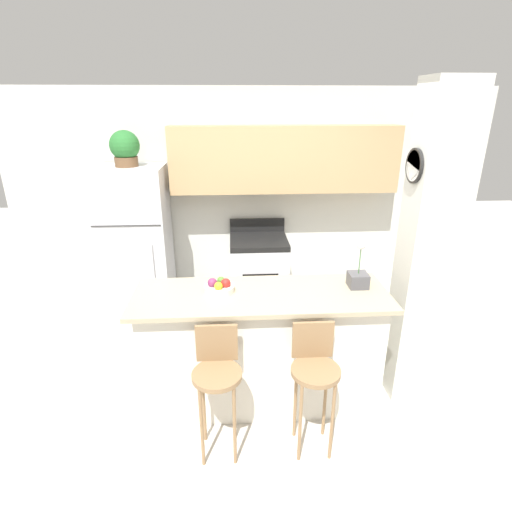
{
  "coord_description": "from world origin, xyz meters",
  "views": [
    {
      "loc": [
        -0.21,
        -2.75,
        2.38
      ],
      "look_at": [
        0.0,
        0.67,
        1.06
      ],
      "focal_mm": 28.0,
      "sensor_mm": 36.0,
      "label": 1
    }
  ],
  "objects_px": {
    "bar_stool_left": "(217,375)",
    "fruit_bowl": "(219,287)",
    "orchid_vase": "(358,276)",
    "trash_bin": "(191,305)",
    "stove_range": "(259,274)",
    "potted_plant_on_fridge": "(125,148)",
    "refrigerator": "(136,245)",
    "bar_stool_right": "(314,371)"
  },
  "relations": [
    {
      "from": "bar_stool_left",
      "to": "fruit_bowl",
      "type": "xyz_separation_m",
      "value": [
        0.01,
        0.54,
        0.41
      ]
    },
    {
      "from": "orchid_vase",
      "to": "trash_bin",
      "type": "distance_m",
      "value": 2.17
    },
    {
      "from": "stove_range",
      "to": "potted_plant_on_fridge",
      "type": "height_order",
      "value": "potted_plant_on_fridge"
    },
    {
      "from": "refrigerator",
      "to": "orchid_vase",
      "type": "bearing_deg",
      "value": -35.89
    },
    {
      "from": "bar_stool_left",
      "to": "fruit_bowl",
      "type": "height_order",
      "value": "fruit_bowl"
    },
    {
      "from": "potted_plant_on_fridge",
      "to": "trash_bin",
      "type": "bearing_deg",
      "value": -19.17
    },
    {
      "from": "bar_stool_right",
      "to": "orchid_vase",
      "type": "xyz_separation_m",
      "value": [
        0.44,
        0.57,
        0.46
      ]
    },
    {
      "from": "potted_plant_on_fridge",
      "to": "orchid_vase",
      "type": "relative_size",
      "value": 0.96
    },
    {
      "from": "bar_stool_right",
      "to": "trash_bin",
      "type": "height_order",
      "value": "bar_stool_right"
    },
    {
      "from": "refrigerator",
      "to": "bar_stool_right",
      "type": "xyz_separation_m",
      "value": [
        1.64,
        -2.07,
        -0.23
      ]
    },
    {
      "from": "stove_range",
      "to": "bar_stool_left",
      "type": "height_order",
      "value": "stove_range"
    },
    {
      "from": "orchid_vase",
      "to": "fruit_bowl",
      "type": "xyz_separation_m",
      "value": [
        -1.1,
        -0.02,
        -0.05
      ]
    },
    {
      "from": "fruit_bowl",
      "to": "refrigerator",
      "type": "bearing_deg",
      "value": 122.8
    },
    {
      "from": "bar_stool_left",
      "to": "orchid_vase",
      "type": "relative_size",
      "value": 2.49
    },
    {
      "from": "fruit_bowl",
      "to": "orchid_vase",
      "type": "bearing_deg",
      "value": 1.3
    },
    {
      "from": "orchid_vase",
      "to": "potted_plant_on_fridge",
      "type": "bearing_deg",
      "value": 144.11
    },
    {
      "from": "refrigerator",
      "to": "bar_stool_right",
      "type": "distance_m",
      "value": 2.66
    },
    {
      "from": "refrigerator",
      "to": "bar_stool_left",
      "type": "distance_m",
      "value": 2.3
    },
    {
      "from": "fruit_bowl",
      "to": "trash_bin",
      "type": "bearing_deg",
      "value": 106.52
    },
    {
      "from": "bar_stool_right",
      "to": "bar_stool_left",
      "type": "bearing_deg",
      "value": 180.0
    },
    {
      "from": "bar_stool_left",
      "to": "stove_range",
      "type": "bearing_deg",
      "value": 78.56
    },
    {
      "from": "bar_stool_left",
      "to": "fruit_bowl",
      "type": "distance_m",
      "value": 0.68
    },
    {
      "from": "bar_stool_left",
      "to": "refrigerator",
      "type": "bearing_deg",
      "value": 115.13
    },
    {
      "from": "bar_stool_left",
      "to": "orchid_vase",
      "type": "xyz_separation_m",
      "value": [
        1.11,
        0.57,
        0.46
      ]
    },
    {
      "from": "fruit_bowl",
      "to": "trash_bin",
      "type": "height_order",
      "value": "fruit_bowl"
    },
    {
      "from": "stove_range",
      "to": "trash_bin",
      "type": "height_order",
      "value": "stove_range"
    },
    {
      "from": "bar_stool_right",
      "to": "trash_bin",
      "type": "xyz_separation_m",
      "value": [
        -1.05,
        1.87,
        -0.45
      ]
    },
    {
      "from": "trash_bin",
      "to": "fruit_bowl",
      "type": "bearing_deg",
      "value": -73.48
    },
    {
      "from": "orchid_vase",
      "to": "fruit_bowl",
      "type": "height_order",
      "value": "orchid_vase"
    },
    {
      "from": "refrigerator",
      "to": "orchid_vase",
      "type": "relative_size",
      "value": 4.51
    },
    {
      "from": "refrigerator",
      "to": "fruit_bowl",
      "type": "xyz_separation_m",
      "value": [
        0.99,
        -1.53,
        0.17
      ]
    },
    {
      "from": "orchid_vase",
      "to": "trash_bin",
      "type": "xyz_separation_m",
      "value": [
        -1.49,
        1.3,
        -0.91
      ]
    },
    {
      "from": "refrigerator",
      "to": "potted_plant_on_fridge",
      "type": "xyz_separation_m",
      "value": [
        -0.0,
        0.0,
        1.06
      ]
    },
    {
      "from": "refrigerator",
      "to": "potted_plant_on_fridge",
      "type": "distance_m",
      "value": 1.06
    },
    {
      "from": "orchid_vase",
      "to": "fruit_bowl",
      "type": "distance_m",
      "value": 1.1
    },
    {
      "from": "stove_range",
      "to": "potted_plant_on_fridge",
      "type": "distance_m",
      "value": 2.03
    },
    {
      "from": "potted_plant_on_fridge",
      "to": "stove_range",
      "type": "bearing_deg",
      "value": 0.51
    },
    {
      "from": "bar_stool_left",
      "to": "orchid_vase",
      "type": "bearing_deg",
      "value": 27.08
    },
    {
      "from": "bar_stool_left",
      "to": "bar_stool_right",
      "type": "height_order",
      "value": "same"
    },
    {
      "from": "potted_plant_on_fridge",
      "to": "fruit_bowl",
      "type": "height_order",
      "value": "potted_plant_on_fridge"
    },
    {
      "from": "potted_plant_on_fridge",
      "to": "fruit_bowl",
      "type": "relative_size",
      "value": 1.59
    },
    {
      "from": "bar_stool_right",
      "to": "potted_plant_on_fridge",
      "type": "distance_m",
      "value": 2.95
    }
  ]
}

